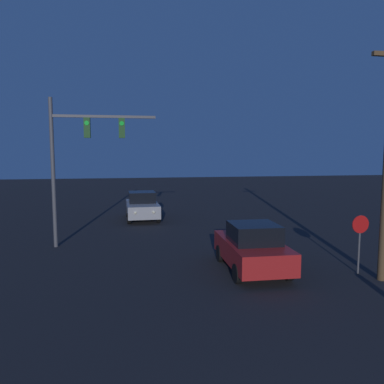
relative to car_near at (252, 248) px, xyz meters
The scene contains 4 objects.
car_near is the anchor object (origin of this frame).
car_far 11.71m from the car_near, 107.60° to the left, with size 2.08×4.20×1.77m.
traffic_signal_mast 8.94m from the car_near, 143.83° to the left, with size 4.71×0.30×6.73m.
stop_sign 3.81m from the car_near, 15.48° to the right, with size 0.64×0.07×2.11m.
Camera 1 is at (-2.65, -2.31, 4.36)m, focal length 35.00 mm.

